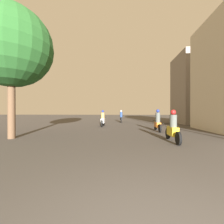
{
  "coord_description": "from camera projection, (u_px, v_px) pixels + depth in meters",
  "views": [
    {
      "loc": [
        -0.41,
        -1.12,
        1.43
      ],
      "look_at": [
        -1.71,
        16.83,
        1.34
      ],
      "focal_mm": 24.0,
      "sensor_mm": 36.0,
      "label": 1
    }
  ],
  "objects": [
    {
      "name": "motorcycle_yellow",
      "position": [
        173.0,
        129.0,
        6.99
      ],
      "size": [
        0.6,
        2.03,
        1.5
      ],
      "rotation": [
        0.0,
        0.0,
        0.14
      ],
      "color": "black",
      "rests_on": "ground_plane"
    },
    {
      "name": "motorcycle_orange",
      "position": [
        158.0,
        122.0,
        10.75
      ],
      "size": [
        0.6,
        1.95,
        1.57
      ],
      "rotation": [
        0.0,
        0.0,
        0.0
      ],
      "color": "black",
      "rests_on": "ground_plane"
    },
    {
      "name": "motorcycle_white",
      "position": [
        103.0,
        120.0,
        14.18
      ],
      "size": [
        0.6,
        2.06,
        1.54
      ],
      "rotation": [
        0.0,
        0.0,
        -0.03
      ],
      "color": "black",
      "rests_on": "ground_plane"
    },
    {
      "name": "motorcycle_black",
      "position": [
        121.0,
        117.0,
        19.5
      ],
      "size": [
        0.6,
        1.92,
        1.57
      ],
      "rotation": [
        0.0,
        0.0,
        0.1
      ],
      "color": "black",
      "rests_on": "ground_plane"
    },
    {
      "name": "building_right_far",
      "position": [
        197.0,
        89.0,
        17.84
      ],
      "size": [
        4.68,
        5.06,
        8.14
      ],
      "color": "gray",
      "rests_on": "ground_plane"
    },
    {
      "name": "street_tree",
      "position": [
        11.0,
        47.0,
        7.81
      ],
      "size": [
        4.19,
        4.19,
        6.9
      ],
      "color": "brown",
      "rests_on": "ground_plane"
    }
  ]
}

